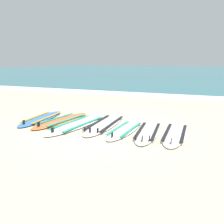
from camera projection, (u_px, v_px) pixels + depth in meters
ground_plane at (100, 127)px, 6.67m from camera, size 80.00×80.00×0.00m
sea at (193, 71)px, 39.18m from camera, size 80.00×60.00×0.10m
wave_foam_strip at (151, 95)px, 12.24m from camera, size 80.00×0.78×0.11m
surfboard_0 at (41, 118)px, 7.47m from camera, size 0.73×2.22×0.18m
surfboard_1 at (62, 120)px, 7.22m from camera, size 0.87×2.37×0.18m
surfboard_2 at (77, 124)px, 6.79m from camera, size 0.92×2.60×0.18m
surfboard_3 at (105, 124)px, 6.81m from camera, size 0.72×2.53×0.18m
surfboard_4 at (125, 130)px, 6.25m from camera, size 0.59×2.02×0.18m
surfboard_5 at (148, 132)px, 6.06m from camera, size 0.72×2.15×0.18m
surfboard_6 at (175, 134)px, 5.91m from camera, size 0.61×2.16×0.18m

